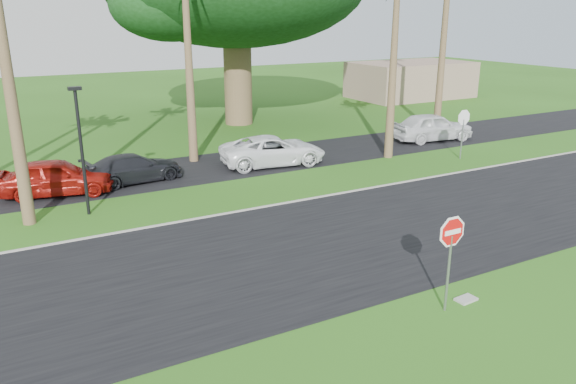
% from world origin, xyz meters
% --- Properties ---
extents(ground, '(120.00, 120.00, 0.00)m').
position_xyz_m(ground, '(0.00, 0.00, 0.00)').
color(ground, '#285515').
rests_on(ground, ground).
extents(road, '(120.00, 8.00, 0.02)m').
position_xyz_m(road, '(0.00, 2.00, 0.01)').
color(road, black).
rests_on(road, ground).
extents(parking_strip, '(120.00, 5.00, 0.02)m').
position_xyz_m(parking_strip, '(0.00, 12.50, 0.01)').
color(parking_strip, black).
rests_on(parking_strip, ground).
extents(curb, '(120.00, 0.12, 0.06)m').
position_xyz_m(curb, '(0.00, 6.05, 0.03)').
color(curb, gray).
rests_on(curb, ground).
extents(stop_sign_near, '(1.05, 0.07, 2.62)m').
position_xyz_m(stop_sign_near, '(0.50, -3.00, 1.77)').
color(stop_sign_near, gray).
rests_on(stop_sign_near, ground).
extents(stop_sign_far, '(1.05, 0.07, 2.62)m').
position_xyz_m(stop_sign_far, '(12.00, 8.00, 1.77)').
color(stop_sign_far, gray).
rests_on(stop_sign_far, ground).
extents(streetlight_right, '(0.45, 0.25, 4.64)m').
position_xyz_m(streetlight_right, '(-6.00, 8.50, 2.65)').
color(streetlight_right, black).
rests_on(streetlight_right, ground).
extents(building_far, '(10.00, 6.00, 3.00)m').
position_xyz_m(building_far, '(24.00, 26.00, 1.50)').
color(building_far, gray).
rests_on(building_far, ground).
extents(car_red, '(4.65, 2.66, 1.49)m').
position_xyz_m(car_red, '(-6.68, 11.42, 0.75)').
color(car_red, maroon).
rests_on(car_red, ground).
extents(car_dark, '(4.44, 2.32, 1.23)m').
position_xyz_m(car_dark, '(-3.50, 11.78, 0.61)').
color(car_dark, black).
rests_on(car_dark, ground).
extents(car_minivan, '(5.34, 3.01, 1.41)m').
position_xyz_m(car_minivan, '(3.13, 11.44, 0.70)').
color(car_minivan, white).
rests_on(car_minivan, ground).
extents(car_pickup, '(4.92, 2.55, 1.60)m').
position_xyz_m(car_pickup, '(13.59, 11.84, 0.80)').
color(car_pickup, silver).
rests_on(car_pickup, ground).
extents(utility_slab, '(0.57, 0.39, 0.06)m').
position_xyz_m(utility_slab, '(1.34, -2.89, 0.03)').
color(utility_slab, '#989791').
rests_on(utility_slab, ground).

